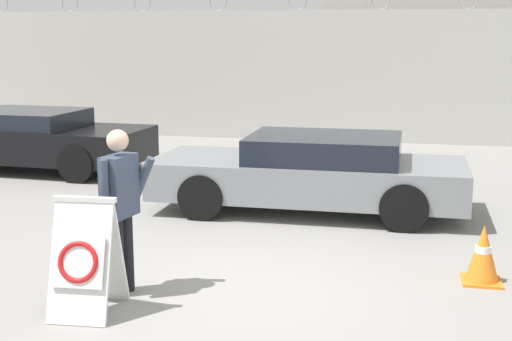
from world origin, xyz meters
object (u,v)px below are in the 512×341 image
Objects in this scene: traffic_cone_near at (483,254)px; parked_car_rear_sedan at (312,172)px; barricade_sign at (85,256)px; security_guard at (120,203)px; parked_car_front_coupe at (35,139)px.

traffic_cone_near is 3.64m from parked_car_rear_sedan.
barricade_sign is 4.84m from parked_car_rear_sedan.
traffic_cone_near is (3.79, 1.14, -0.66)m from security_guard.
parked_car_rear_sedan reaches higher than barricade_sign.
parked_car_front_coupe is at bearing 148.55° from traffic_cone_near.
barricade_sign is at bearing 70.84° from parked_car_rear_sedan.
parked_car_front_coupe is at bearing -19.84° from parked_car_rear_sedan.
traffic_cone_near is at bearing -28.37° from parked_car_front_coupe.
traffic_cone_near is at bearing 129.69° from parked_car_rear_sedan.
parked_car_front_coupe is 0.96× the size of parked_car_rear_sedan.
security_guard is at bearing -51.30° from parked_car_front_coupe.
security_guard is at bearing 69.80° from parked_car_rear_sedan.
parked_car_rear_sedan is (1.50, 3.96, -0.37)m from security_guard.
security_guard is (0.13, 0.60, 0.40)m from barricade_sign.
barricade_sign is 1.77× the size of traffic_cone_near.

